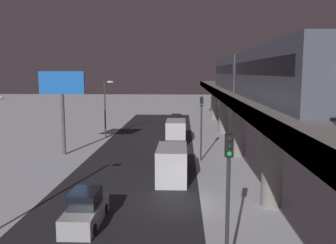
# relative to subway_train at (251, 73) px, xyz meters

# --- Properties ---
(ground_plane) EXTENTS (240.00, 240.00, 0.00)m
(ground_plane) POSITION_rel_subway_train_xyz_m (6.15, 8.70, -8.77)
(ground_plane) COLOR silver
(avenue_asphalt) EXTENTS (11.00, 102.75, 0.01)m
(avenue_asphalt) POSITION_rel_subway_train_xyz_m (10.18, 8.70, -8.76)
(avenue_asphalt) COLOR #28282D
(avenue_asphalt) RESTS_ON ground_plane
(elevated_railway) EXTENTS (5.00, 102.75, 6.99)m
(elevated_railway) POSITION_rel_subway_train_xyz_m (0.09, 8.70, -2.76)
(elevated_railway) COLOR gray
(elevated_railway) RESTS_ON ground_plane
(subway_train) EXTENTS (2.94, 36.87, 3.40)m
(subway_train) POSITION_rel_subway_train_xyz_m (0.00, 0.00, 0.00)
(subway_train) COLOR #4C5160
(subway_train) RESTS_ON elevated_railway
(sedan_silver) EXTENTS (1.91, 4.78, 1.97)m
(sedan_silver) POSITION_rel_subway_train_xyz_m (11.58, 12.13, -7.98)
(sedan_silver) COLOR #B2B2B7
(sedan_silver) RESTS_ON ground_plane
(sedan_silver_2) EXTENTS (1.80, 4.54, 1.97)m
(sedan_silver_2) POSITION_rel_subway_train_xyz_m (6.98, -26.49, -7.97)
(sedan_silver_2) COLOR #B2B2B7
(sedan_silver_2) RESTS_ON ground_plane
(box_truck) EXTENTS (2.40, 7.40, 2.80)m
(box_truck) POSITION_rel_subway_train_xyz_m (6.78, 2.41, -7.42)
(box_truck) COLOR black
(box_truck) RESTS_ON ground_plane
(delivery_van) EXTENTS (2.40, 7.40, 2.80)m
(delivery_van) POSITION_rel_subway_train_xyz_m (6.78, -13.74, -7.42)
(delivery_van) COLOR #B2B2B7
(delivery_van) RESTS_ON ground_plane
(traffic_light_near) EXTENTS (0.32, 0.44, 6.40)m
(traffic_light_near) POSITION_rel_subway_train_xyz_m (4.08, 18.11, -4.57)
(traffic_light_near) COLOR #2D2D2D
(traffic_light_near) RESTS_ON ground_plane
(traffic_light_mid) EXTENTS (0.32, 0.44, 6.40)m
(traffic_light_mid) POSITION_rel_subway_train_xyz_m (4.08, -3.48, -4.57)
(traffic_light_mid) COLOR #2D2D2D
(traffic_light_mid) RESTS_ON ground_plane
(commercial_billboard) EXTENTS (4.80, 0.36, 8.90)m
(commercial_billboard) POSITION_rel_subway_train_xyz_m (18.66, -5.59, -1.94)
(commercial_billboard) COLOR #4C4C51
(commercial_billboard) RESTS_ON ground_plane
(street_lamp_far) EXTENTS (1.35, 0.44, 7.65)m
(street_lamp_far) POSITION_rel_subway_train_xyz_m (16.25, -16.30, -3.95)
(street_lamp_far) COLOR #38383D
(street_lamp_far) RESTS_ON ground_plane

